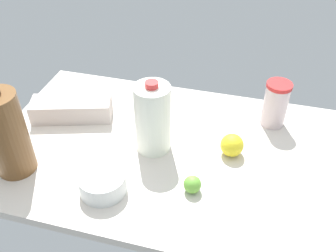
{
  "coord_description": "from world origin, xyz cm",
  "views": [
    {
      "loc": [
        -24.28,
        90.63,
        88.32
      ],
      "look_at": [
        0.0,
        0.0,
        13.0
      ],
      "focal_mm": 40.0,
      "sensor_mm": 36.0,
      "label": 1
    }
  ],
  "objects_px": {
    "chocolate_milk_jug": "(7,134)",
    "milk_jug": "(153,118)",
    "lemon_by_jug": "(232,145)",
    "lime_loose": "(192,184)",
    "egg_carton": "(72,109)",
    "tumbler_cup": "(275,104)",
    "mixing_bowl": "(103,183)"
  },
  "relations": [
    {
      "from": "tumbler_cup",
      "to": "milk_jug",
      "type": "distance_m",
      "value": 0.45
    },
    {
      "from": "milk_jug",
      "to": "mixing_bowl",
      "type": "relative_size",
      "value": 1.82
    },
    {
      "from": "egg_carton",
      "to": "lime_loose",
      "type": "bearing_deg",
      "value": 137.7
    },
    {
      "from": "lemon_by_jug",
      "to": "chocolate_milk_jug",
      "type": "bearing_deg",
      "value": 20.38
    },
    {
      "from": "lime_loose",
      "to": "egg_carton",
      "type": "bearing_deg",
      "value": -25.23
    },
    {
      "from": "tumbler_cup",
      "to": "lemon_by_jug",
      "type": "height_order",
      "value": "tumbler_cup"
    },
    {
      "from": "chocolate_milk_jug",
      "to": "lemon_by_jug",
      "type": "height_order",
      "value": "chocolate_milk_jug"
    },
    {
      "from": "tumbler_cup",
      "to": "lime_loose",
      "type": "distance_m",
      "value": 0.45
    },
    {
      "from": "lime_loose",
      "to": "lemon_by_jug",
      "type": "distance_m",
      "value": 0.21
    },
    {
      "from": "chocolate_milk_jug",
      "to": "tumbler_cup",
      "type": "xyz_separation_m",
      "value": [
        -0.77,
        -0.45,
        -0.05
      ]
    },
    {
      "from": "tumbler_cup",
      "to": "mixing_bowl",
      "type": "height_order",
      "value": "tumbler_cup"
    },
    {
      "from": "milk_jug",
      "to": "mixing_bowl",
      "type": "height_order",
      "value": "milk_jug"
    },
    {
      "from": "chocolate_milk_jug",
      "to": "tumbler_cup",
      "type": "height_order",
      "value": "chocolate_milk_jug"
    },
    {
      "from": "chocolate_milk_jug",
      "to": "milk_jug",
      "type": "distance_m",
      "value": 0.44
    },
    {
      "from": "tumbler_cup",
      "to": "mixing_bowl",
      "type": "relative_size",
      "value": 1.21
    },
    {
      "from": "mixing_bowl",
      "to": "lime_loose",
      "type": "distance_m",
      "value": 0.27
    },
    {
      "from": "chocolate_milk_jug",
      "to": "lime_loose",
      "type": "bearing_deg",
      "value": -174.96
    },
    {
      "from": "milk_jug",
      "to": "lime_loose",
      "type": "xyz_separation_m",
      "value": [
        -0.17,
        0.16,
        -0.09
      ]
    },
    {
      "from": "chocolate_milk_jug",
      "to": "milk_jug",
      "type": "xyz_separation_m",
      "value": [
        -0.39,
        -0.21,
        -0.02
      ]
    },
    {
      "from": "tumbler_cup",
      "to": "chocolate_milk_jug",
      "type": "bearing_deg",
      "value": 29.98
    },
    {
      "from": "tumbler_cup",
      "to": "lemon_by_jug",
      "type": "distance_m",
      "value": 0.24
    },
    {
      "from": "mixing_bowl",
      "to": "chocolate_milk_jug",
      "type": "bearing_deg",
      "value": -3.19
    },
    {
      "from": "tumbler_cup",
      "to": "egg_carton",
      "type": "bearing_deg",
      "value": 12.29
    },
    {
      "from": "lime_loose",
      "to": "mixing_bowl",
      "type": "bearing_deg",
      "value": 14.37
    },
    {
      "from": "milk_jug",
      "to": "mixing_bowl",
      "type": "xyz_separation_m",
      "value": [
        0.09,
        0.23,
        -0.09
      ]
    },
    {
      "from": "egg_carton",
      "to": "tumbler_cup",
      "type": "xyz_separation_m",
      "value": [
        -0.72,
        -0.16,
        0.05
      ]
    },
    {
      "from": "egg_carton",
      "to": "lemon_by_jug",
      "type": "distance_m",
      "value": 0.6
    },
    {
      "from": "lemon_by_jug",
      "to": "tumbler_cup",
      "type": "bearing_deg",
      "value": -121.0
    },
    {
      "from": "chocolate_milk_jug",
      "to": "lemon_by_jug",
      "type": "bearing_deg",
      "value": -159.62
    },
    {
      "from": "egg_carton",
      "to": "milk_jug",
      "type": "relative_size",
      "value": 1.12
    },
    {
      "from": "milk_jug",
      "to": "lemon_by_jug",
      "type": "bearing_deg",
      "value": -172.81
    },
    {
      "from": "chocolate_milk_jug",
      "to": "milk_jug",
      "type": "height_order",
      "value": "chocolate_milk_jug"
    }
  ]
}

